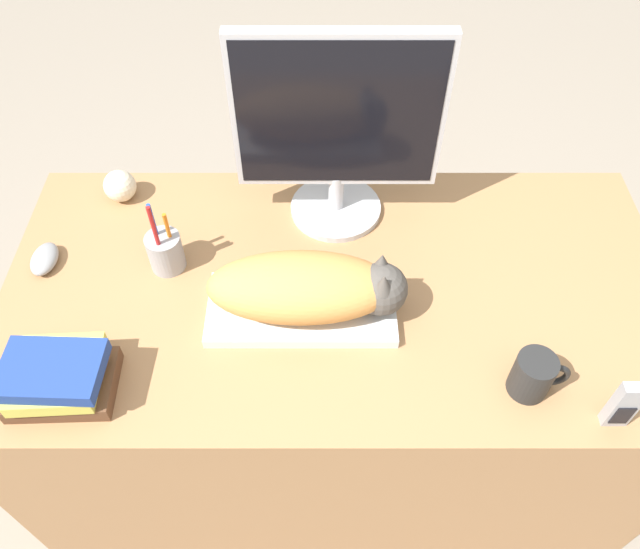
% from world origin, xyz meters
% --- Properties ---
extents(desk, '(1.48, 0.75, 0.73)m').
position_xyz_m(desk, '(0.00, 0.38, 0.37)').
color(desk, '#9E7047').
rests_on(desk, ground_plane).
extents(keyboard, '(0.40, 0.18, 0.02)m').
position_xyz_m(keyboard, '(-0.08, 0.31, 0.74)').
color(keyboard, silver).
rests_on(keyboard, desk).
extents(cat, '(0.41, 0.17, 0.13)m').
position_xyz_m(cat, '(-0.05, 0.31, 0.82)').
color(cat, '#D18C47').
rests_on(cat, keyboard).
extents(monitor, '(0.45, 0.22, 0.47)m').
position_xyz_m(monitor, '(-0.00, 0.61, 0.99)').
color(monitor, '#B7B7BC').
rests_on(monitor, desk).
extents(computer_mouse, '(0.06, 0.10, 0.03)m').
position_xyz_m(computer_mouse, '(-0.66, 0.44, 0.75)').
color(computer_mouse, gray).
rests_on(computer_mouse, desk).
extents(coffee_mug, '(0.11, 0.08, 0.10)m').
position_xyz_m(coffee_mug, '(0.36, 0.12, 0.78)').
color(coffee_mug, black).
rests_on(coffee_mug, desk).
extents(pen_cup, '(0.08, 0.08, 0.20)m').
position_xyz_m(pen_cup, '(-0.38, 0.44, 0.78)').
color(pen_cup, '#939399').
rests_on(pen_cup, desk).
extents(baseball, '(0.08, 0.08, 0.08)m').
position_xyz_m(baseball, '(-0.53, 0.66, 0.77)').
color(baseball, beige).
rests_on(baseball, desk).
extents(phone, '(0.05, 0.02, 0.13)m').
position_xyz_m(phone, '(0.51, 0.05, 0.79)').
color(phone, '#99999E').
rests_on(phone, desk).
extents(book_stack, '(0.20, 0.17, 0.10)m').
position_xyz_m(book_stack, '(-0.53, 0.12, 0.78)').
color(book_stack, brown).
rests_on(book_stack, desk).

